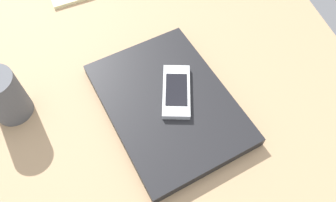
# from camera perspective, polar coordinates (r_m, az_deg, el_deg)

# --- Properties ---
(desk_surface) EXTENTS (1.20, 0.80, 0.03)m
(desk_surface) POSITION_cam_1_polar(r_m,az_deg,el_deg) (0.68, 0.40, 2.54)
(desk_surface) COLOR tan
(desk_surface) RESTS_ON ground
(laptop_closed) EXTENTS (0.35, 0.29, 0.02)m
(laptop_closed) POSITION_cam_1_polar(r_m,az_deg,el_deg) (0.63, -0.00, -0.40)
(laptop_closed) COLOR black
(laptop_closed) RESTS_ON desk_surface
(cell_phone_on_laptop) EXTENTS (0.13, 0.08, 0.01)m
(cell_phone_on_laptop) POSITION_cam_1_polar(r_m,az_deg,el_deg) (0.62, 1.32, 1.72)
(cell_phone_on_laptop) COLOR silver
(cell_phone_on_laptop) RESTS_ON laptop_closed
(pen_cup) EXTENTS (0.07, 0.07, 0.10)m
(pen_cup) POSITION_cam_1_polar(r_m,az_deg,el_deg) (0.66, -26.95, 0.76)
(pen_cup) COLOR #595B60
(pen_cup) RESTS_ON desk_surface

